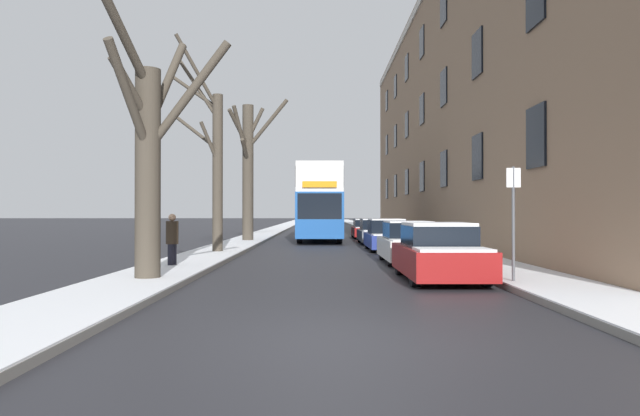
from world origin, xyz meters
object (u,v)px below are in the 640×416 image
bare_tree_left_0 (146,154)px  double_decker_bus (317,200)px  bare_tree_left_1 (211,160)px  parked_car_2 (384,236)px  parked_car_0 (437,254)px  parked_car_3 (372,232)px  bare_tree_left_2 (246,167)px  oncoming_van (310,217)px  pedestrian_left_sidewalk (170,239)px  parked_car_1 (406,244)px  street_sign_post (511,219)px  parked_car_4 (363,229)px

bare_tree_left_0 → double_decker_bus: size_ratio=0.62×
bare_tree_left_1 → parked_car_2: (7.26, 2.78, -3.17)m
bare_tree_left_0 → parked_car_0: size_ratio=1.56×
parked_car_0 → parked_car_3: (0.00, 16.83, -0.04)m
parked_car_2 → bare_tree_left_0: bearing=-120.3°
bare_tree_left_2 → oncoming_van: bearing=78.8°
parked_car_2 → pedestrian_left_sidewalk: size_ratio=2.65×
parked_car_0 → oncoming_van: 34.91m
bare_tree_left_1 → parked_car_2: 8.40m
parked_car_1 → parked_car_2: parked_car_2 is taller
parked_car_0 → parked_car_2: (0.00, 11.25, -0.02)m
parked_car_3 → street_sign_post: 18.38m
parked_car_3 → bare_tree_left_2: bearing=173.7°
bare_tree_left_2 → bare_tree_left_1: bearing=-91.5°
bare_tree_left_0 → parked_car_4: (7.07, 24.06, -2.48)m
street_sign_post → oncoming_van: bearing=97.9°
parked_car_0 → parked_car_1: 4.96m
parked_car_3 → bare_tree_left_1: bearing=-131.0°
parked_car_2 → pedestrian_left_sidewalk: 11.46m
bare_tree_left_0 → parked_car_1: 9.46m
double_decker_bus → parked_car_1: (3.02, -15.23, -1.83)m
bare_tree_left_2 → double_decker_bus: bare_tree_left_2 is taller
bare_tree_left_2 → pedestrian_left_sidewalk: bearing=-91.3°
bare_tree_left_0 → parked_car_4: bare_tree_left_0 is taller
double_decker_bus → parked_car_4: 4.67m
parked_car_4 → oncoming_van: (-3.62, 11.50, 0.74)m
parked_car_3 → pedestrian_left_sidewalk: (-7.36, -14.37, 0.29)m
bare_tree_left_0 → pedestrian_left_sidewalk: 3.96m
bare_tree_left_0 → parked_car_1: bearing=39.4°
parked_car_3 → parked_car_4: 6.38m
bare_tree_left_1 → parked_car_4: size_ratio=1.96×
parked_car_1 → parked_car_3: (-0.00, 11.88, -0.03)m
bare_tree_left_0 → parked_car_4: 25.20m
pedestrian_left_sidewalk → parked_car_3: bearing=-9.5°
parked_car_1 → parked_car_3: 11.88m
parked_car_0 → parked_car_4: size_ratio=0.96×
parked_car_2 → street_sign_post: (1.38, -12.72, 0.92)m
double_decker_bus → parked_car_4: size_ratio=2.40×
bare_tree_left_2 → pedestrian_left_sidewalk: (-0.34, -15.15, -3.36)m
parked_car_2 → oncoming_van: oncoming_van is taller
parked_car_2 → oncoming_van: 23.76m
parked_car_2 → parked_car_4: (0.00, 11.97, -0.05)m
parked_car_3 → oncoming_van: size_ratio=0.79×
double_decker_bus → bare_tree_left_2: bearing=-147.3°
parked_car_2 → pedestrian_left_sidewalk: pedestrian_left_sidewalk is taller
parked_car_1 → parked_car_0: bearing=-90.0°
bare_tree_left_2 → double_decker_bus: size_ratio=0.77×
parked_car_0 → parked_car_2: bearing=90.0°
bare_tree_left_0 → bare_tree_left_1: bearing=91.2°
parked_car_0 → parked_car_4: 23.22m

